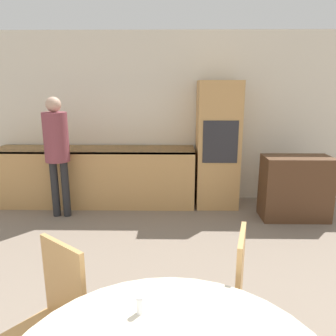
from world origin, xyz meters
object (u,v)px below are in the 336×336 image
oven_unit (217,145)px  sideboard (295,188)px  person_standing (57,144)px  chair_far_left (53,316)px  chair_far_right (224,294)px

oven_unit → sideboard: oven_unit is taller
oven_unit → sideboard: 1.25m
person_standing → sideboard: bearing=-0.4°
chair_far_left → chair_far_right: bearing=50.6°
sideboard → person_standing: size_ratio=0.54×
chair_far_left → chair_far_right: same height
oven_unit → chair_far_left: (-1.34, -3.26, -0.42)m
oven_unit → sideboard: size_ratio=2.08×
chair_far_right → oven_unit: bearing=-171.3°
sideboard → chair_far_left: bearing=-130.9°
sideboard → chair_far_right: bearing=-118.4°
sideboard → chair_far_left: 3.60m
sideboard → person_standing: bearing=179.6°
chair_far_left → person_standing: (-0.90, 2.74, 0.51)m
chair_far_left → person_standing: size_ratio=0.57×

